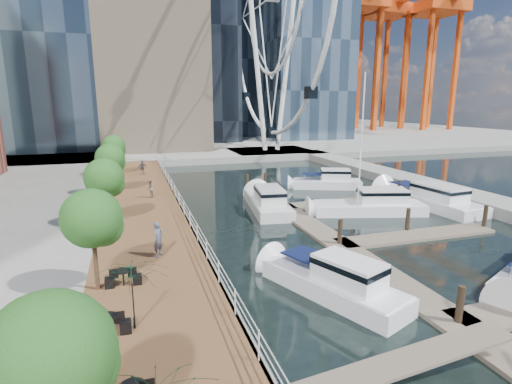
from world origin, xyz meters
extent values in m
plane|color=black|center=(0.00, 0.00, 0.00)|extent=(520.00, 520.00, 0.00)
cube|color=brown|center=(-9.00, 15.00, 0.50)|extent=(6.00, 60.00, 1.00)
cube|color=#595954|center=(-6.00, 15.00, 0.50)|extent=(0.25, 60.00, 1.00)
cube|color=gray|center=(0.00, 102.00, 0.50)|extent=(200.00, 114.00, 1.00)
cube|color=gray|center=(20.00, 20.00, 0.50)|extent=(4.00, 60.00, 1.00)
cube|color=gray|center=(14.00, 52.00, 0.50)|extent=(14.00, 12.00, 1.00)
cube|color=#6D6051|center=(3.00, 10.00, 0.10)|extent=(2.00, 32.00, 0.20)
cube|color=#6D6051|center=(9.00, 8.00, 0.10)|extent=(12.00, 2.00, 0.20)
cube|color=#6D6051|center=(9.00, 18.00, 0.10)|extent=(12.00, 2.00, 0.20)
cylinder|color=white|center=(11.50, 52.00, 14.00)|extent=(0.80, 0.80, 26.00)
cylinder|color=white|center=(16.50, 52.00, 14.00)|extent=(0.80, 0.80, 26.00)
sphere|color=#265B1E|center=(-11.40, -6.00, 4.30)|extent=(2.60, 2.60, 2.60)
cylinder|color=#3F2B1C|center=(-11.40, 4.00, 2.20)|extent=(0.20, 0.20, 2.40)
sphere|color=#265B1E|center=(-11.40, 4.00, 4.30)|extent=(2.60, 2.60, 2.60)
cylinder|color=#3F2B1C|center=(-11.40, 14.00, 2.20)|extent=(0.20, 0.20, 2.40)
sphere|color=#265B1E|center=(-11.40, 14.00, 4.30)|extent=(2.60, 2.60, 2.60)
cylinder|color=#3F2B1C|center=(-11.40, 24.00, 2.20)|extent=(0.20, 0.20, 2.40)
sphere|color=#265B1E|center=(-11.40, 24.00, 4.30)|extent=(2.60, 2.60, 2.60)
cylinder|color=#3F2B1C|center=(-11.40, 34.00, 2.20)|extent=(0.20, 0.20, 2.40)
sphere|color=#265B1E|center=(-11.40, 34.00, 4.30)|extent=(2.60, 2.60, 2.60)
imported|color=#494C61|center=(-8.49, 7.19, 1.97)|extent=(0.79, 0.85, 1.94)
imported|color=#7F6757|center=(-8.20, 21.40, 1.79)|extent=(0.69, 0.84, 1.58)
imported|color=#353942|center=(-8.39, 33.36, 1.83)|extent=(1.01, 0.51, 1.66)
imported|color=#0F371F|center=(-9.88, 0.17, 2.28)|extent=(2.91, 2.96, 2.55)
camera|label=1|loc=(-9.62, -13.84, 9.15)|focal=28.00mm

